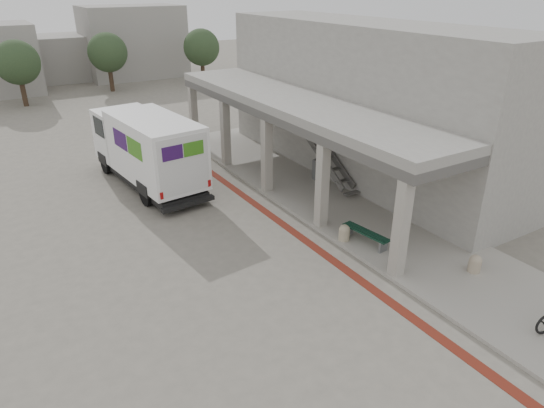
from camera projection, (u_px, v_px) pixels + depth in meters
ground at (281, 247)px, 17.25m from camera, size 120.00×120.00×0.00m
bike_lane_stripe at (275, 219)px, 19.27m from camera, size 0.35×40.00×0.01m
sidewalk at (367, 219)px, 19.12m from camera, size 4.40×28.00×0.12m
transit_building at (354, 104)px, 22.54m from camera, size 7.60×17.00×7.00m
distant_backdrop at (35, 54)px, 42.54m from camera, size 28.00×10.00×6.50m
tree_left at (17, 63)px, 35.21m from camera, size 3.20×3.20×4.80m
tree_mid at (108, 53)px, 40.08m from camera, size 3.20×3.20×4.80m
tree_right at (201, 48)px, 43.10m from camera, size 3.20×3.20×4.80m
fedex_truck at (146, 148)px, 21.81m from camera, size 3.16×7.99×3.32m
bench at (366, 235)px, 17.15m from camera, size 0.68×1.95×0.45m
bollard_near at (475, 263)px, 15.47m from camera, size 0.40×0.40×0.60m
bollard_far at (344, 232)px, 17.37m from camera, size 0.40×0.40×0.60m
utility_cabinet at (320, 170)px, 22.55m from camera, size 0.53×0.64×0.96m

